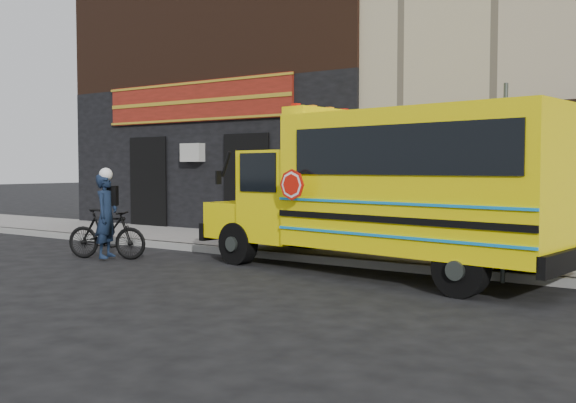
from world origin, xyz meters
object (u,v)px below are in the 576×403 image
Objects in this scene: school_bus at (392,187)px; sign_pole at (504,173)px; cyclist at (106,218)px; bicycle at (107,234)px.

sign_pole reaches higher than school_bus.
school_bus is 4.27× the size of cyclist.
bicycle is 1.01× the size of cyclist.
sign_pole is at bearing 8.57° from school_bus.
sign_pole is at bearing -100.02° from cyclist.
sign_pole is at bearing -98.34° from bicycle.
school_bus reaches higher than cyclist.
bicycle is at bearing -165.78° from school_bus.
cyclist is (0.12, -0.10, 0.33)m from bicycle.
bicycle is at bearing -167.13° from sign_pole.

